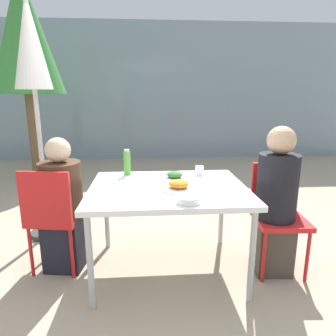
% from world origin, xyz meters
% --- Properties ---
extents(ground_plane, '(24.00, 24.00, 0.00)m').
position_xyz_m(ground_plane, '(0.00, 0.00, 0.00)').
color(ground_plane, tan).
extents(building_facade, '(10.00, 0.20, 3.00)m').
position_xyz_m(building_facade, '(0.00, 4.74, 1.50)').
color(building_facade, gray).
rests_on(building_facade, ground).
extents(dining_table, '(1.23, 0.99, 0.74)m').
position_xyz_m(dining_table, '(0.00, 0.00, 0.68)').
color(dining_table, white).
rests_on(dining_table, ground).
extents(chair_left, '(0.45, 0.45, 0.89)m').
position_xyz_m(chair_left, '(-0.93, 0.06, 0.53)').
color(chair_left, red).
rests_on(chair_left, ground).
extents(person_left, '(0.34, 0.34, 1.12)m').
position_xyz_m(person_left, '(-0.87, 0.13, 0.53)').
color(person_left, black).
rests_on(person_left, ground).
extents(chair_right, '(0.43, 0.43, 0.89)m').
position_xyz_m(chair_right, '(0.92, 0.02, 0.53)').
color(chair_right, red).
rests_on(chair_right, ground).
extents(person_right, '(0.32, 0.32, 1.22)m').
position_xyz_m(person_right, '(0.87, -0.06, 0.58)').
color(person_right, '#473D33').
rests_on(person_right, ground).
extents(closed_umbrella, '(0.36, 0.36, 2.34)m').
position_xyz_m(closed_umbrella, '(-1.21, 0.75, 1.77)').
color(closed_umbrella, '#333333').
rests_on(closed_umbrella, ground).
extents(plate_0, '(0.28, 0.28, 0.08)m').
position_xyz_m(plate_0, '(0.08, -0.08, 0.77)').
color(plate_0, white).
rests_on(plate_0, dining_table).
extents(plate_1, '(0.24, 0.24, 0.07)m').
position_xyz_m(plate_1, '(0.07, 0.21, 0.77)').
color(plate_1, white).
rests_on(plate_1, dining_table).
extents(bottle, '(0.06, 0.06, 0.23)m').
position_xyz_m(bottle, '(-0.34, 0.39, 0.85)').
color(bottle, '#51A338').
rests_on(bottle, dining_table).
extents(drinking_cup, '(0.08, 0.08, 0.08)m').
position_xyz_m(drinking_cup, '(0.31, 0.33, 0.78)').
color(drinking_cup, white).
rests_on(drinking_cup, dining_table).
extents(salad_bowl, '(0.16, 0.16, 0.05)m').
position_xyz_m(salad_bowl, '(0.11, -0.38, 0.76)').
color(salad_bowl, white).
rests_on(salad_bowl, dining_table).
extents(tree_behind_left, '(1.15, 1.15, 3.37)m').
position_xyz_m(tree_behind_left, '(-2.07, 3.02, 2.38)').
color(tree_behind_left, brown).
rests_on(tree_behind_left, ground).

